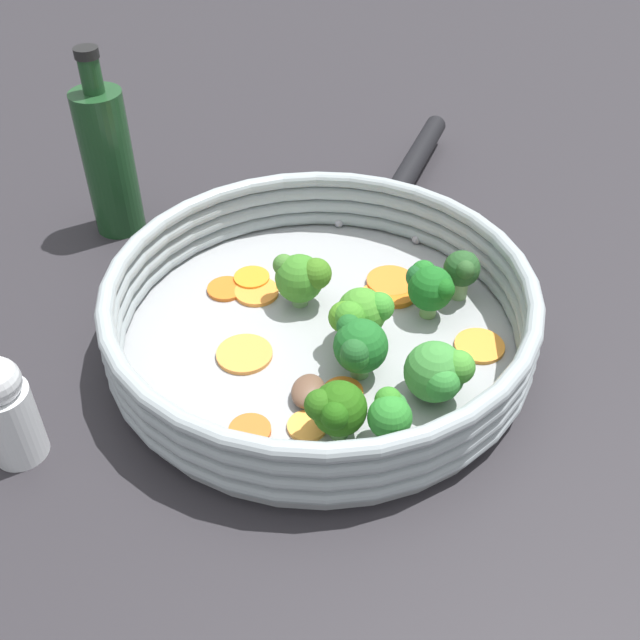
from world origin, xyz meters
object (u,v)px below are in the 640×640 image
object	(u,v)px
skillet	(320,338)
salt_shaker	(7,411)
carrot_slice_4	(479,346)
carrot_slice_9	(343,392)
carrot_slice_0	(391,282)
broccoli_floret_4	(336,409)
broccoli_floret_7	(360,313)
broccoli_floret_6	(429,286)
broccoli_floret_2	(359,347)
carrot_slice_2	(244,354)
mushroom_piece_0	(308,391)
oil_bottle	(108,160)
carrot_slice_3	(250,431)
carrot_slice_8	(380,297)
carrot_slice_6	(226,289)
carrot_slice_5	(252,279)
broccoli_floret_1	(438,373)
broccoli_floret_5	(462,270)
broccoli_floret_3	(390,415)
carrot_slice_10	(260,290)
carrot_slice_1	(395,294)
carrot_slice_7	(307,426)

from	to	relation	value
skillet	salt_shaker	world-z (taller)	salt_shaker
carrot_slice_4	carrot_slice_9	xyz separation A→B (m)	(0.04, 0.11, 0.00)
carrot_slice_0	broccoli_floret_4	size ratio (longest dim) A/B	0.93
broccoli_floret_7	broccoli_floret_6	bearing A→B (deg)	-103.76
skillet	carrot_slice_4	xyz separation A→B (m)	(-0.10, -0.08, 0.01)
broccoli_floret_2	skillet	bearing A→B (deg)	-15.73
carrot_slice_2	mushroom_piece_0	distance (m)	0.07
carrot_slice_9	oil_bottle	bearing A→B (deg)	-4.39
skillet	broccoli_floret_7	world-z (taller)	broccoli_floret_7
carrot_slice_3	carrot_slice_8	distance (m)	0.18
carrot_slice_6	carrot_slice_9	world-z (taller)	same
broccoli_floret_7	carrot_slice_9	bearing A→B (deg)	119.77
carrot_slice_0	carrot_slice_4	world-z (taller)	carrot_slice_0
carrot_slice_5	oil_bottle	xyz separation A→B (m)	(0.17, 0.02, 0.06)
broccoli_floret_6	oil_bottle	xyz separation A→B (m)	(0.31, 0.09, 0.04)
broccoli_floret_1	broccoli_floret_2	world-z (taller)	broccoli_floret_2
carrot_slice_8	broccoli_floret_1	size ratio (longest dim) A/B	0.75
carrot_slice_6	broccoli_floret_5	size ratio (longest dim) A/B	0.73
broccoli_floret_1	carrot_slice_8	bearing A→B (deg)	-30.24
skillet	broccoli_floret_3	distance (m)	0.13
carrot_slice_10	broccoli_floret_4	xyz separation A→B (m)	(-0.16, 0.08, 0.03)
carrot_slice_6	broccoli_floret_2	xyz separation A→B (m)	(-0.15, -0.00, 0.03)
carrot_slice_3	broccoli_floret_5	bearing A→B (deg)	-94.01
carrot_slice_5	carrot_slice_1	bearing A→B (deg)	-145.76
broccoli_floret_2	carrot_slice_0	bearing A→B (deg)	-63.03
carrot_slice_0	carrot_slice_5	world-z (taller)	same
skillet	carrot_slice_5	world-z (taller)	carrot_slice_5
carrot_slice_2	broccoli_floret_1	xyz separation A→B (m)	(-0.14, -0.07, 0.02)
broccoli_floret_3	skillet	bearing A→B (deg)	-23.69
broccoli_floret_2	broccoli_floret_6	xyz separation A→B (m)	(0.01, -0.10, -0.00)
carrot_slice_4	carrot_slice_10	distance (m)	0.20
mushroom_piece_0	carrot_slice_5	bearing A→B (deg)	-26.14
carrot_slice_6	carrot_slice_9	bearing A→B (deg)	172.26
carrot_slice_8	mushroom_piece_0	bearing A→B (deg)	106.67
carrot_slice_4	broccoli_floret_3	bearing A→B (deg)	94.40
broccoli_floret_3	broccoli_floret_4	bearing A→B (deg)	34.77
skillet	broccoli_floret_5	xyz separation A→B (m)	(-0.05, -0.12, 0.03)
carrot_slice_4	carrot_slice_6	bearing A→B (deg)	24.44
carrot_slice_4	oil_bottle	xyz separation A→B (m)	(0.37, 0.09, 0.06)
carrot_slice_1	carrot_slice_8	xyz separation A→B (m)	(0.01, 0.01, -0.00)
carrot_slice_9	broccoli_floret_7	bearing A→B (deg)	-60.23
carrot_slice_4	oil_bottle	bearing A→B (deg)	13.61
broccoli_floret_6	carrot_slice_3	bearing A→B (deg)	87.18
carrot_slice_2	broccoli_floret_4	world-z (taller)	broccoli_floret_4
carrot_slice_2	carrot_slice_7	world-z (taller)	same
carrot_slice_10	carrot_slice_5	bearing A→B (deg)	-16.64
broccoli_floret_1	salt_shaker	size ratio (longest dim) A/B	0.56
carrot_slice_6	broccoli_floret_1	xyz separation A→B (m)	(-0.21, -0.02, 0.02)
carrot_slice_7	salt_shaker	bearing A→B (deg)	47.57
skillet	broccoli_floret_1	xyz separation A→B (m)	(-0.11, -0.01, 0.03)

